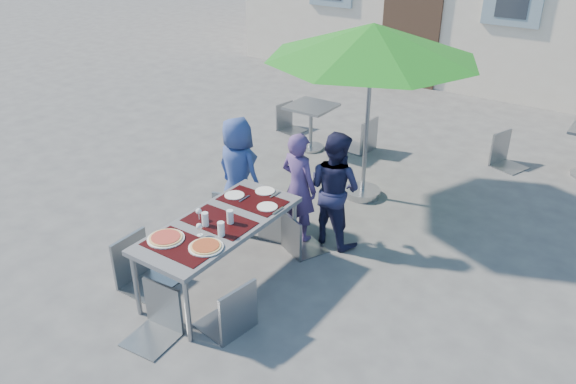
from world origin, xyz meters
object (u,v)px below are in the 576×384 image
Objects in this scene: child_2 at (335,189)px; chair_1 at (277,200)px; pizza_near_right at (206,246)px; patio_umbrella at (373,42)px; chair_2 at (299,211)px; pizza_near_left at (166,238)px; bg_chair_l_1 at (510,130)px; bg_chair_l_0 at (288,101)px; chair_5 at (152,285)px; child_1 at (299,187)px; cafe_table_0 at (311,119)px; dining_table at (220,226)px; child_0 at (238,170)px; bg_chair_r_0 at (365,115)px; chair_4 at (229,279)px; chair_3 at (134,234)px; chair_0 at (232,186)px.

chair_1 is at bearing 39.91° from child_2.
pizza_near_right is 0.12× the size of patio_umbrella.
chair_2 is (0.38, -0.10, 0.02)m from chair_1.
patio_umbrella is at bearing 81.21° from pizza_near_left.
child_2 reaches higher than chair_1.
chair_2 is 0.94× the size of bg_chair_l_1.
chair_2 is (0.54, 1.50, -0.23)m from pizza_near_left.
child_2 is at bearing -47.08° from bg_chair_l_0.
bg_chair_l_1 is at bearing 74.55° from chair_5.
child_2 is at bearing -107.74° from bg_chair_l_1.
child_1 is 1.48× the size of bg_chair_l_0.
chair_5 is 1.30× the size of cafe_table_0.
dining_table is 0.98m from chair_5.
child_0 is at bearing 108.98° from chair_5.
patio_umbrella is at bearing -62.18° from bg_chair_r_0.
bg_chair_l_0 is at bearing 111.03° from pizza_near_left.
child_0 is 1.83× the size of cafe_table_0.
chair_2 is 1.24× the size of cafe_table_0.
pizza_near_left is 0.13× the size of patio_umbrella.
bg_chair_l_1 is at bearing 71.31° from dining_table.
chair_5 is at bearing 94.02° from child_1.
dining_table is at bearing -108.69° from bg_chair_l_1.
child_2 is at bearing -148.89° from child_1.
chair_4 is at bearing 38.88° from chair_5.
child_0 is 3.23m from bg_chair_l_0.
chair_3 reaches higher than bg_chair_l_1.
chair_3 is (-0.51, 0.03, -0.15)m from pizza_near_left.
bg_chair_r_0 reaches higher than bg_chair_l_1.
chair_5 is (0.03, -0.97, -0.12)m from dining_table.
chair_0 is at bearing -92.84° from bg_chair_r_0.
child_0 is 1.69m from chair_3.
child_1 is 2.20m from chair_5.
child_2 is 2.43m from chair_5.
child_0 is 1.34× the size of chair_4.
child_0 is 1.35× the size of chair_0.
child_2 reaches higher than pizza_near_right.
pizza_near_right is (0.22, -0.44, 0.07)m from dining_table.
pizza_near_right is at bearing -91.35° from patio_umbrella.
bg_chair_l_1 is (1.05, 5.30, -0.02)m from chair_4.
child_1 reaches higher than chair_0.
bg_chair_l_1 is (1.81, 5.32, -0.19)m from pizza_near_left.
child_2 is 3.73m from bg_chair_l_0.
bg_chair_r_0 is 1.06× the size of bg_chair_l_1.
chair_2 is 0.91× the size of chair_4.
bg_chair_l_0 is (-2.29, 1.50, -1.59)m from patio_umbrella.
bg_chair_l_0 is (-2.34, 3.17, -0.01)m from chair_2.
chair_4 is 4.52m from cafe_table_0.
child_0 is 0.86m from child_1.
bg_chair_r_0 reaches higher than chair_2.
chair_3 reaches higher than chair_0.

